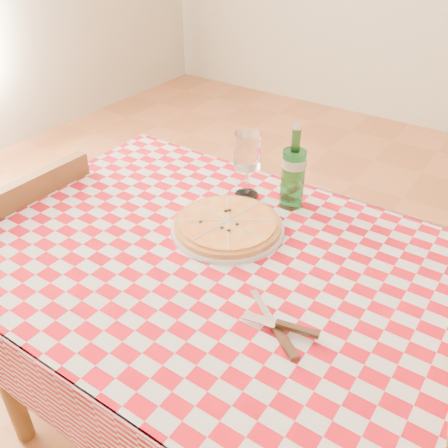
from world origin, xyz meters
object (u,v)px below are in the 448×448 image
object	(u,v)px
chair_far	(37,262)
wine_glass	(247,166)
water_bottle	(294,166)
pizza_plate	(228,224)
dining_table	(217,289)

from	to	relation	value
chair_far	wine_glass	size ratio (longest dim) A/B	4.27
water_bottle	wine_glass	world-z (taller)	water_bottle
pizza_plate	water_bottle	size ratio (longest dim) A/B	1.22
pizza_plate	wine_glass	world-z (taller)	wine_glass
chair_far	water_bottle	distance (m)	0.91
chair_far	water_bottle	bearing A→B (deg)	-152.02
pizza_plate	wine_glass	distance (m)	0.20
chair_far	dining_table	bearing A→B (deg)	-175.01
wine_glass	pizza_plate	bearing A→B (deg)	-72.84
pizza_plate	water_bottle	xyz separation A→B (m)	(0.08, 0.21, 0.10)
pizza_plate	water_bottle	world-z (taller)	water_bottle
dining_table	water_bottle	world-z (taller)	water_bottle
dining_table	wine_glass	xyz separation A→B (m)	(-0.10, 0.29, 0.20)
pizza_plate	wine_glass	bearing A→B (deg)	107.16
water_bottle	chair_far	bearing A→B (deg)	-152.27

